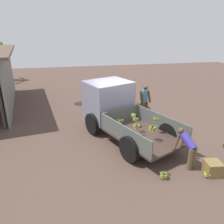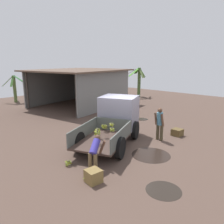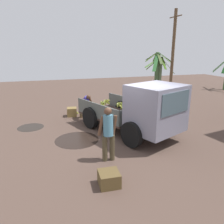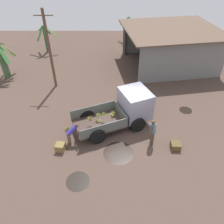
% 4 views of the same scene
% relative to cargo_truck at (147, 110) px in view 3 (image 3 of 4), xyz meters
% --- Properties ---
extents(ground, '(36.00, 36.00, 0.00)m').
position_rel_cargo_truck_xyz_m(ground, '(-0.02, -0.47, -1.13)').
color(ground, brown).
extents(mud_patch_0, '(1.66, 1.66, 0.01)m').
position_rel_cargo_truck_xyz_m(mud_patch_0, '(-0.64, -2.58, -1.13)').
color(mud_patch_0, black).
rests_on(mud_patch_0, ground).
extents(mud_patch_2, '(1.13, 1.13, 0.01)m').
position_rel_cargo_truck_xyz_m(mud_patch_2, '(-2.62, -4.34, -1.13)').
color(mud_patch_2, black).
rests_on(mud_patch_2, ground).
extents(cargo_truck, '(4.92, 3.48, 2.14)m').
position_rel_cargo_truck_xyz_m(cargo_truck, '(0.00, 0.00, 0.00)').
color(cargo_truck, '#402E28').
rests_on(cargo_truck, ground).
extents(utility_pole, '(1.27, 0.19, 5.67)m').
position_rel_cargo_truck_xyz_m(utility_pole, '(-5.39, 4.33, 1.77)').
color(utility_pole, brown).
rests_on(utility_pole, ground).
extents(banana_palm_1, '(2.03, 2.68, 2.70)m').
position_rel_cargo_truck_xyz_m(banana_palm_1, '(-9.64, 5.90, 0.32)').
color(banana_palm_1, '#566D4B').
rests_on(banana_palm_1, ground).
extents(banana_palm_4, '(2.62, 2.58, 3.07)m').
position_rel_cargo_truck_xyz_m(banana_palm_4, '(-9.74, 5.65, 0.52)').
color(banana_palm_4, '#43603B').
rests_on(banana_palm_4, ground).
extents(person_foreground_visitor, '(0.38, 0.62, 1.69)m').
position_rel_cargo_truck_xyz_m(person_foreground_visitor, '(1.19, -1.86, -0.20)').
color(person_foreground_visitor, '#493F29').
rests_on(person_foreground_visitor, ground).
extents(person_worker_loading, '(0.78, 0.73, 1.26)m').
position_rel_cargo_truck_xyz_m(person_worker_loading, '(-3.17, -1.78, -0.39)').
color(person_worker_loading, brown).
rests_on(person_worker_loading, ground).
extents(banana_bunch_on_ground_0, '(0.25, 0.24, 0.20)m').
position_rel_cargo_truck_xyz_m(banana_bunch_on_ground_0, '(-3.90, -2.12, -1.02)').
color(banana_bunch_on_ground_0, '#4B4431').
rests_on(banana_bunch_on_ground_0, ground).
extents(banana_bunch_on_ground_1, '(0.29, 0.27, 0.22)m').
position_rel_cargo_truck_xyz_m(banana_bunch_on_ground_1, '(-3.66, -0.79, -1.01)').
color(banana_bunch_on_ground_1, brown).
rests_on(banana_bunch_on_ground_1, ground).
extents(wooden_crate_0, '(0.54, 0.54, 0.44)m').
position_rel_cargo_truck_xyz_m(wooden_crate_0, '(-3.78, -2.36, -0.91)').
color(wooden_crate_0, olive).
rests_on(wooden_crate_0, ground).
extents(wooden_crate_1, '(0.54, 0.54, 0.37)m').
position_rel_cargo_truck_xyz_m(wooden_crate_1, '(2.48, -2.22, -0.95)').
color(wooden_crate_1, brown).
rests_on(wooden_crate_1, ground).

